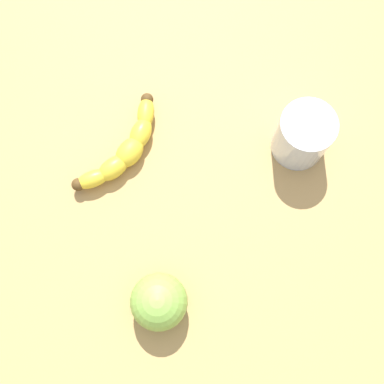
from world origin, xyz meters
The scene contains 4 objects.
wooden_tabletop centered at (0.00, 0.00, 1.50)cm, with size 120.00×120.00×3.00cm, color tan.
banana centered at (14.44, -14.90, 4.77)cm, with size 14.27×14.27×3.55cm.
smoothie_glass centered at (-11.88, -11.90, 7.31)cm, with size 8.16×8.16×8.88cm.
green_apple_fruit centered at (12.41, 8.38, 6.96)cm, with size 7.92×7.92×7.92cm, color #84B747.
Camera 1 is at (8.33, 11.45, 76.20)cm, focal length 46.65 mm.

